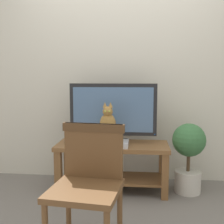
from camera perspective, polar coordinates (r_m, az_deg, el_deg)
ground_plane at (r=2.73m, az=0.59°, el=-19.75°), size 12.00×12.00×0.00m
back_wall at (r=3.48m, az=2.12°, el=9.77°), size 7.00×0.12×2.80m
tv_stand at (r=3.15m, az=0.09°, el=-9.14°), size 1.20×0.48×0.51m
tv at (r=3.11m, az=0.20°, el=0.10°), size 0.94×0.20×0.65m
media_box at (r=3.01m, az=-0.77°, el=-6.25°), size 0.42×0.26×0.05m
cat at (r=2.97m, az=-0.77°, el=-2.93°), size 0.20×0.28×0.41m
wooden_chair at (r=2.07m, az=-4.66°, el=-12.77°), size 0.51×0.52×0.89m
book_stack at (r=3.18m, az=-7.08°, el=-5.15°), size 0.24×0.20×0.10m
potted_plant at (r=3.17m, az=14.94°, el=-7.81°), size 0.35×0.35×0.75m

